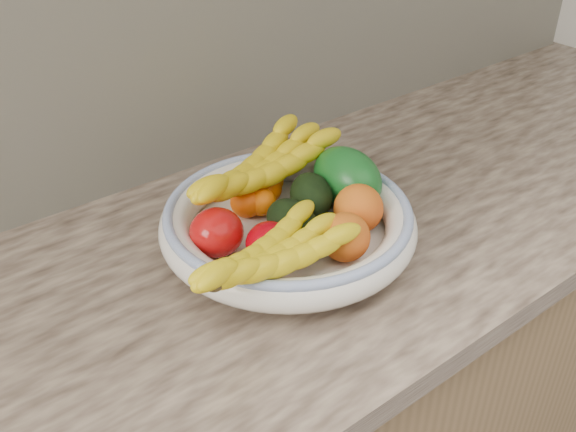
% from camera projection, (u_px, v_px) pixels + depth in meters
% --- Properties ---
extents(kitchen_counter, '(2.44, 0.66, 1.40)m').
position_uv_depth(kitchen_counter, '(280.00, 422.00, 1.26)').
color(kitchen_counter, brown).
rests_on(kitchen_counter, ground).
extents(fruit_bowl, '(0.39, 0.39, 0.08)m').
position_uv_depth(fruit_bowl, '(288.00, 222.00, 0.97)').
color(fruit_bowl, white).
rests_on(fruit_bowl, kitchen_counter).
extents(clementine_back_left, '(0.06, 0.06, 0.05)m').
position_uv_depth(clementine_back_left, '(247.00, 202.00, 1.01)').
color(clementine_back_left, '#F65805').
rests_on(clementine_back_left, fruit_bowl).
extents(clementine_back_right, '(0.07, 0.07, 0.05)m').
position_uv_depth(clementine_back_right, '(267.00, 180.00, 1.07)').
color(clementine_back_right, orange).
rests_on(clementine_back_right, fruit_bowl).
extents(clementine_back_mid, '(0.06, 0.06, 0.04)m').
position_uv_depth(clementine_back_mid, '(261.00, 202.00, 1.01)').
color(clementine_back_mid, '#FF6D05').
rests_on(clementine_back_mid, fruit_bowl).
extents(clementine_extra, '(0.05, 0.05, 0.05)m').
position_uv_depth(clementine_extra, '(265.00, 188.00, 1.05)').
color(clementine_extra, '#F26005').
rests_on(clementine_extra, fruit_bowl).
extents(tomato_left, '(0.09, 0.09, 0.07)m').
position_uv_depth(tomato_left, '(217.00, 232.00, 0.93)').
color(tomato_left, '#BB0D0D').
rests_on(tomato_left, fruit_bowl).
extents(tomato_near_left, '(0.09, 0.09, 0.06)m').
position_uv_depth(tomato_near_left, '(270.00, 244.00, 0.90)').
color(tomato_near_left, '#A6000A').
rests_on(tomato_near_left, fruit_bowl).
extents(avocado_center, '(0.07, 0.10, 0.07)m').
position_uv_depth(avocado_center, '(292.00, 222.00, 0.94)').
color(avocado_center, black).
rests_on(avocado_center, fruit_bowl).
extents(avocado_right, '(0.10, 0.12, 0.07)m').
position_uv_depth(avocado_right, '(311.00, 196.00, 1.01)').
color(avocado_right, black).
rests_on(avocado_right, fruit_bowl).
extents(green_mango, '(0.11, 0.14, 0.12)m').
position_uv_depth(green_mango, '(347.00, 178.00, 1.03)').
color(green_mango, '#0F5018').
rests_on(green_mango, fruit_bowl).
extents(peach_front, '(0.08, 0.08, 0.07)m').
position_uv_depth(peach_front, '(345.00, 237.00, 0.91)').
color(peach_front, orange).
rests_on(peach_front, fruit_bowl).
extents(peach_right, '(0.09, 0.09, 0.08)m').
position_uv_depth(peach_right, '(358.00, 209.00, 0.97)').
color(peach_right, orange).
rests_on(peach_right, fruit_bowl).
extents(banana_bunch_back, '(0.34, 0.20, 0.09)m').
position_uv_depth(banana_bunch_back, '(262.00, 173.00, 1.02)').
color(banana_bunch_back, yellow).
rests_on(banana_bunch_back, fruit_bowl).
extents(banana_bunch_front, '(0.28, 0.15, 0.08)m').
position_uv_depth(banana_bunch_front, '(271.00, 260.00, 0.84)').
color(banana_bunch_front, yellow).
rests_on(banana_bunch_front, fruit_bowl).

